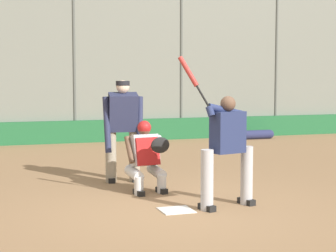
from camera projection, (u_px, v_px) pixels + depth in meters
ground_plane at (176, 211)px, 7.51m from camera, size 160.00×160.00×0.00m
home_plate_marker at (176, 210)px, 7.51m from camera, size 0.43×0.43×0.01m
backstop_fence at (74, 58)px, 15.25m from camera, size 18.69×0.08×4.45m
padding_wall at (76, 132)px, 15.33m from camera, size 18.24×0.18×0.61m
bleachers_beyond at (110, 114)px, 18.61m from camera, size 13.03×3.05×1.80m
batter_at_plate at (227, 147)px, 7.63m from camera, size 1.06×0.54×2.07m
catcher_behind_plate at (146, 156)px, 8.66m from camera, size 0.61×0.72×1.11m
umpire_home at (123, 128)px, 9.47m from camera, size 0.70×0.47×1.73m
equipment_bag_dugout_side at (257, 135)px, 16.28m from camera, size 1.06×0.26×0.26m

